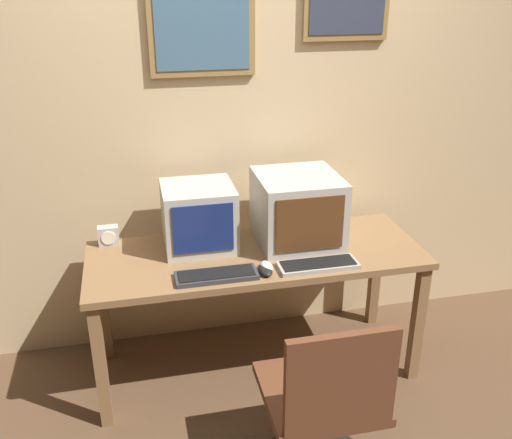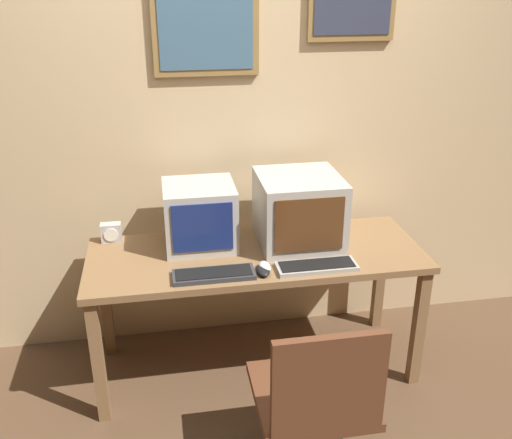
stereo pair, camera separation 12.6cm
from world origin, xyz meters
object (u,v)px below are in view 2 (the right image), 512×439
object	(u,v)px
monitor_right	(299,210)
keyboard_main	(214,274)
mouse_near_keyboard	(264,267)
office_chair	(314,416)
desk_clock	(111,233)
keyboard_side	(317,266)
mouse_far_corner	(263,270)
monitor_left	(200,215)

from	to	relation	value
monitor_right	keyboard_main	bearing A→B (deg)	-147.67
mouse_near_keyboard	office_chair	xyz separation A→B (m)	(0.09, -0.63, -0.36)
desk_clock	keyboard_main	bearing A→B (deg)	-44.00
monitor_right	mouse_near_keyboard	bearing A→B (deg)	-129.34
keyboard_side	desk_clock	distance (m)	1.10
desk_clock	keyboard_side	bearing A→B (deg)	-26.01
desk_clock	mouse_near_keyboard	bearing A→B (deg)	-31.93
monitor_right	office_chair	world-z (taller)	monitor_right
mouse_far_corner	desk_clock	size ratio (longest dim) A/B	1.11
keyboard_main	mouse_near_keyboard	distance (m)	0.25
monitor_right	mouse_far_corner	bearing A→B (deg)	-128.32
mouse_near_keyboard	office_chair	distance (m)	0.73
keyboard_side	desk_clock	size ratio (longest dim) A/B	3.69
monitor_left	keyboard_main	size ratio (longest dim) A/B	0.93
monitor_right	desk_clock	world-z (taller)	monitor_right
keyboard_side	mouse_far_corner	world-z (taller)	mouse_far_corner
monitor_left	mouse_far_corner	distance (m)	0.48
keyboard_main	office_chair	xyz separation A→B (m)	(0.33, -0.61, -0.35)
monitor_right	desk_clock	bearing A→B (deg)	169.94
monitor_left	monitor_right	world-z (taller)	monitor_right
keyboard_side	office_chair	distance (m)	0.72
mouse_far_corner	desk_clock	bearing A→B (deg)	146.28
mouse_near_keyboard	monitor_right	bearing A→B (deg)	50.66
keyboard_main	keyboard_side	size ratio (longest dim) A/B	0.99
mouse_far_corner	desk_clock	distance (m)	0.88
monitor_left	mouse_near_keyboard	bearing A→B (deg)	-51.29
keyboard_side	mouse_far_corner	xyz separation A→B (m)	(-0.26, -0.00, 0.00)
mouse_near_keyboard	mouse_far_corner	distance (m)	0.03
monitor_left	desk_clock	xyz separation A→B (m)	(-0.46, 0.12, -0.11)
keyboard_main	mouse_far_corner	world-z (taller)	mouse_far_corner
monitor_left	mouse_near_keyboard	distance (m)	0.46
monitor_right	keyboard_main	world-z (taller)	monitor_right
keyboard_side	desk_clock	xyz separation A→B (m)	(-0.99, 0.48, 0.04)
keyboard_main	mouse_near_keyboard	size ratio (longest dim) A/B	3.54
keyboard_main	mouse_far_corner	bearing A→B (deg)	-2.07
monitor_left	keyboard_side	world-z (taller)	monitor_left
monitor_right	office_chair	size ratio (longest dim) A/B	0.50
mouse_near_keyboard	mouse_far_corner	world-z (taller)	mouse_near_keyboard
mouse_far_corner	desk_clock	world-z (taller)	desk_clock
keyboard_side	mouse_far_corner	bearing A→B (deg)	-179.66
mouse_far_corner	office_chair	bearing A→B (deg)	-80.51
monitor_right	mouse_far_corner	xyz separation A→B (m)	(-0.25, -0.31, -0.17)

